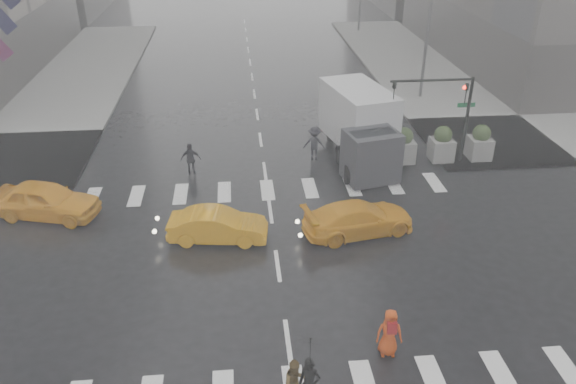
{
  "coord_description": "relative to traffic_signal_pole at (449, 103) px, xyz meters",
  "views": [
    {
      "loc": [
        -1.26,
        -17.01,
        12.34
      ],
      "look_at": [
        0.58,
        2.0,
        2.01
      ],
      "focal_mm": 35.0,
      "sensor_mm": 36.0,
      "label": 1
    }
  ],
  "objects": [
    {
      "name": "pedestrian_far_a",
      "position": [
        -12.58,
        0.01,
        -2.4
      ],
      "size": [
        0.97,
        0.61,
        1.63
      ],
      "primitive_type": "imported",
      "rotation": [
        0.0,
        0.0,
        3.11
      ],
      "color": "black",
      "rests_on": "ground"
    },
    {
      "name": "pedestrian_brown",
      "position": [
        -9.03,
        -14.36,
        -2.47
      ],
      "size": [
        0.87,
        0.77,
        1.5
      ],
      "primitive_type": "imported",
      "rotation": [
        0.0,
        0.0,
        0.33
      ],
      "color": "#4B391B",
      "rests_on": "ground"
    },
    {
      "name": "planter_east",
      "position": [
        1.99,
        0.19,
        -2.23
      ],
      "size": [
        1.1,
        1.1,
        1.8
      ],
      "color": "gray",
      "rests_on": "ground"
    },
    {
      "name": "pedestrian_orange",
      "position": [
        -6.07,
        -12.77,
        -2.41
      ],
      "size": [
        0.82,
        0.58,
        1.59
      ],
      "rotation": [
        0.0,
        0.0,
        -0.1
      ],
      "color": "#C03A0D",
      "rests_on": "ground"
    },
    {
      "name": "taxi_front",
      "position": [
        -18.48,
        -3.44,
        -2.45
      ],
      "size": [
        4.8,
        2.9,
        1.53
      ],
      "primitive_type": "imported",
      "rotation": [
        0.0,
        0.0,
        1.31
      ],
      "color": "orange",
      "rests_on": "ground"
    },
    {
      "name": "planter_mid",
      "position": [
        -0.01,
        0.19,
        -2.23
      ],
      "size": [
        1.1,
        1.1,
        1.8
      ],
      "color": "gray",
      "rests_on": "ground"
    },
    {
      "name": "sidewalk_ne",
      "position": [
        10.49,
        9.49,
        -3.14
      ],
      "size": [
        35.0,
        35.0,
        0.15
      ],
      "primitive_type": "cube",
      "color": "gray",
      "rests_on": "ground"
    },
    {
      "name": "pedestrian_black",
      "position": [
        -8.68,
        -14.48,
        -1.59
      ],
      "size": [
        1.19,
        1.21,
        2.43
      ],
      "rotation": [
        0.0,
        0.0,
        -0.28
      ],
      "color": "black",
      "rests_on": "ground"
    },
    {
      "name": "traffic_signal_pole",
      "position": [
        0.0,
        0.0,
        0.0
      ],
      "size": [
        4.45,
        0.42,
        4.5
      ],
      "color": "black",
      "rests_on": "ground"
    },
    {
      "name": "road_markings",
      "position": [
        -9.01,
        -8.01,
        -3.21
      ],
      "size": [
        18.0,
        48.0,
        0.01
      ],
      "primitive_type": null,
      "color": "silver",
      "rests_on": "ground"
    },
    {
      "name": "ground",
      "position": [
        -9.01,
        -8.01,
        -3.22
      ],
      "size": [
        120.0,
        120.0,
        0.0
      ],
      "primitive_type": "plane",
      "color": "black",
      "rests_on": "ground"
    },
    {
      "name": "street_lamp_near",
      "position": [
        1.86,
        9.99,
        1.73
      ],
      "size": [
        2.15,
        0.22,
        9.0
      ],
      "color": "#59595B",
      "rests_on": "ground"
    },
    {
      "name": "taxi_rear",
      "position": [
        -5.57,
        -6.01,
        -2.56
      ],
      "size": [
        4.31,
        2.62,
        1.32
      ],
      "primitive_type": "imported",
      "rotation": [
        0.0,
        0.0,
        1.77
      ],
      "color": "orange",
      "rests_on": "ground"
    },
    {
      "name": "pedestrian_far_b",
      "position": [
        -6.37,
        1.15,
        -2.33
      ],
      "size": [
        1.28,
        0.92,
        1.78
      ],
      "primitive_type": "imported",
      "rotation": [
        0.0,
        0.0,
        2.87
      ],
      "color": "black",
      "rests_on": "ground"
    },
    {
      "name": "planter_west",
      "position": [
        -2.01,
        0.19,
        -2.23
      ],
      "size": [
        1.1,
        1.1,
        1.8
      ],
      "color": "gray",
      "rests_on": "ground"
    },
    {
      "name": "box_truck",
      "position": [
        -4.06,
        0.9,
        -1.33
      ],
      "size": [
        2.49,
        6.65,
        3.53
      ],
      "rotation": [
        0.0,
        0.0,
        0.23
      ],
      "color": "silver",
      "rests_on": "ground"
    },
    {
      "name": "taxi_mid",
      "position": [
        -11.21,
        -6.01,
        -2.57
      ],
      "size": [
        4.03,
        1.82,
        1.28
      ],
      "primitive_type": "imported",
      "rotation": [
        0.0,
        0.0,
        1.45
      ],
      "color": "orange",
      "rests_on": "ground"
    }
  ]
}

